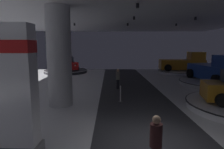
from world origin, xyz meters
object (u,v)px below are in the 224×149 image
column_left (59,57)px  visitor_walking_far (156,141)px  display_platform_deep_left (66,71)px  pickup_truck_deep_right (184,63)px  pickup_truck_far_right (217,71)px  display_car_deep_left (66,64)px  display_platform_deep_right (181,72)px  display_platform_far_right (213,83)px  brand_sign_pylon (17,90)px  visitor_walking_near (118,78)px

column_left → visitor_walking_far: 7.47m
display_platform_deep_left → pickup_truck_deep_right: bearing=-2.8°
pickup_truck_far_right → display_car_deep_left: bearing=149.8°
column_left → display_platform_deep_right: size_ratio=0.97×
display_platform_far_right → visitor_walking_far: visitor_walking_far is taller
column_left → display_platform_deep_right: column_left is taller
display_car_deep_left → brand_sign_pylon: bearing=-81.3°
display_platform_deep_right → visitor_walking_near: size_ratio=3.57×
display_platform_deep_right → display_platform_far_right: size_ratio=0.99×
display_car_deep_left → display_platform_deep_left: bearing=-58.2°
pickup_truck_deep_right → pickup_truck_far_right: bearing=-91.8°
display_platform_far_right → display_car_deep_left: bearing=150.7°
pickup_truck_far_right → column_left: bearing=-156.1°
column_left → visitor_walking_far: (3.98, -6.05, -1.84)m
visitor_walking_near → display_platform_deep_right: bearing=46.9°
display_car_deep_left → display_platform_far_right: display_car_deep_left is taller
column_left → display_platform_far_right: column_left is taller
display_platform_far_right → visitor_walking_near: (-8.40, -1.40, 0.70)m
display_platform_deep_right → visitor_walking_far: (-7.83, -19.17, 0.71)m
visitor_walking_near → visitor_walking_far: 10.24m
display_platform_deep_right → visitor_walking_near: (-8.36, -8.94, 0.71)m
display_platform_deep_left → brand_sign_pylon: bearing=-81.3°
brand_sign_pylon → pickup_truck_deep_right: 21.86m
display_car_deep_left → pickup_truck_deep_right: bearing=-2.9°
pickup_truck_deep_right → visitor_walking_far: pickup_truck_deep_right is taller
pickup_truck_far_right → visitor_walking_far: pickup_truck_far_right is taller
brand_sign_pylon → column_left: bearing=90.4°
pickup_truck_deep_right → brand_sign_pylon: bearing=-123.6°
display_platform_deep_left → visitor_walking_near: (6.29, -9.65, 0.71)m
brand_sign_pylon → display_platform_deep_left: bearing=98.7°
display_platform_far_right → pickup_truck_far_right: size_ratio=1.04×
display_platform_deep_left → visitor_walking_far: 21.02m
column_left → pickup_truck_far_right: 13.07m
column_left → brand_sign_pylon: (0.03, -5.10, -0.69)m
brand_sign_pylon → visitor_walking_near: 9.95m
pickup_truck_deep_right → visitor_walking_far: bearing=-113.1°
pickup_truck_far_right → visitor_walking_far: (-7.90, -11.31, -0.40)m
pickup_truck_deep_right → visitor_walking_far: 20.80m
display_car_deep_left → visitor_walking_near: display_car_deep_left is taller
brand_sign_pylon → pickup_truck_far_right: (11.85, 10.36, -0.76)m
column_left → visitor_walking_near: (3.45, 4.18, -1.84)m
brand_sign_pylon → pickup_truck_deep_right: (12.10, 18.19, -0.76)m
pickup_truck_deep_right → visitor_walking_near: 12.45m
display_platform_deep_right → display_platform_far_right: display_platform_far_right is taller
display_platform_deep_right → pickup_truck_deep_right: pickup_truck_deep_right is taller
column_left → visitor_walking_near: bearing=50.5°
pickup_truck_deep_right → display_platform_deep_right: bearing=174.2°
display_platform_far_right → brand_sign_pylon: bearing=-137.9°
pickup_truck_deep_right → display_platform_deep_left: bearing=177.2°
brand_sign_pylon → display_platform_deep_left: size_ratio=0.72×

